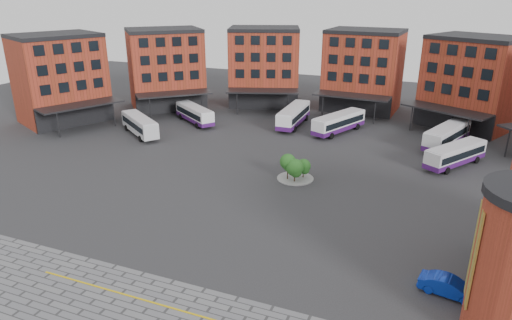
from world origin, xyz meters
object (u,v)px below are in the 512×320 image
at_px(bus_d, 339,123).
at_px(bus_c, 294,115).
at_px(tree_island, 295,167).
at_px(bus_a, 140,124).
at_px(blue_car, 450,287).
at_px(bus_b, 195,114).
at_px(bus_f, 455,154).
at_px(bus_e, 447,135).

bearing_deg(bus_d, bus_c, -164.65).
xyz_separation_m(tree_island, bus_a, (-27.76, 8.17, 0.06)).
relative_size(bus_d, blue_car, 2.48).
xyz_separation_m(bus_a, bus_b, (4.57, 9.14, -0.18)).
height_order(bus_a, blue_car, bus_a).
bearing_deg(bus_f, bus_b, -154.09).
height_order(bus_d, bus_f, bus_d).
distance_m(bus_c, blue_car, 45.52).
height_order(bus_a, bus_d, bus_d).
distance_m(bus_b, bus_f, 41.17).
bearing_deg(tree_island, bus_d, 88.15).
height_order(tree_island, blue_car, tree_island).
bearing_deg(bus_e, bus_f, -60.77).
height_order(bus_b, blue_car, bus_b).
relative_size(bus_b, bus_d, 0.88).
relative_size(bus_a, blue_car, 2.22).
bearing_deg(tree_island, bus_c, 108.01).
distance_m(bus_b, blue_car, 52.65).
xyz_separation_m(tree_island, blue_car, (17.23, -16.41, -0.96)).
bearing_deg(bus_f, blue_car, -57.87).
relative_size(tree_island, bus_f, 0.45).
height_order(tree_island, bus_a, tree_island).
xyz_separation_m(bus_b, bus_e, (39.75, 2.61, 0.15)).
relative_size(bus_b, bus_f, 0.98).
xyz_separation_m(bus_d, blue_car, (16.56, -37.30, -0.93)).
height_order(bus_a, bus_f, bus_a).
distance_m(bus_d, bus_f, 19.07).
relative_size(bus_c, bus_d, 1.03).
height_order(tree_island, bus_d, tree_island).
height_order(bus_b, bus_e, bus_e).
relative_size(tree_island, bus_b, 0.45).
xyz_separation_m(bus_b, bus_d, (23.87, 3.58, 0.10)).
relative_size(bus_b, bus_c, 0.86).
relative_size(tree_island, bus_c, 0.39).
relative_size(bus_d, bus_e, 0.96).
distance_m(tree_island, bus_c, 23.15).
height_order(tree_island, bus_b, tree_island).
bearing_deg(bus_f, bus_e, 131.21).
distance_m(tree_island, bus_a, 28.94).
xyz_separation_m(bus_c, bus_e, (23.71, -2.09, -0.02)).
xyz_separation_m(bus_d, bus_f, (16.99, -8.66, -0.10)).
bearing_deg(bus_c, bus_e, -6.03).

